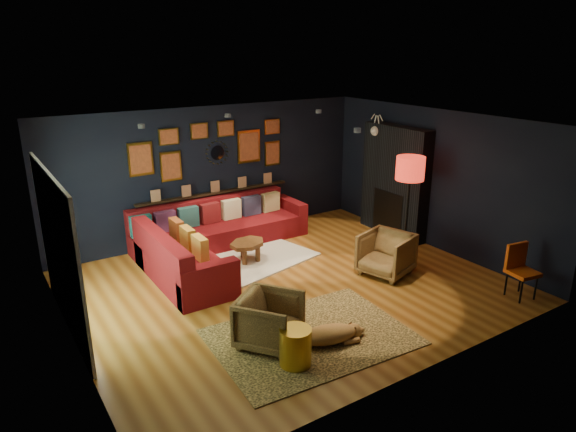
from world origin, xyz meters
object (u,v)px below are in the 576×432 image
armchair_right (386,252)px  gold_stool (295,347)px  armchair_left (269,318)px  floor_lamp (410,172)px  sectional (206,241)px  dog (328,331)px  coffee_table (248,245)px  pouf (177,261)px  orange_chair (520,266)px

armchair_right → gold_stool: (-2.72, -1.34, -0.15)m
armchair_left → floor_lamp: size_ratio=0.41×
sectional → armchair_left: sectional is taller
sectional → dog: size_ratio=3.22×
sectional → coffee_table: bearing=-48.8°
floor_lamp → dog: 3.68m
coffee_table → armchair_right: size_ratio=1.07×
pouf → armchair_left: armchair_left is taller
sectional → gold_stool: size_ratio=6.99×
pouf → dog: size_ratio=0.47×
gold_stool → sectional: bearing=82.2°
floor_lamp → gold_stool: bearing=-153.8°
armchair_left → dog: armchair_left is taller
sectional → floor_lamp: bearing=-30.8°
orange_chair → dog: bearing=-179.3°
pouf → dog: 3.28m
armchair_left → floor_lamp: (3.64, 1.22, 1.18)m
orange_chair → sectional: bearing=139.6°
pouf → dog: bearing=-75.9°
armchair_left → orange_chair: (3.90, -0.91, 0.11)m
coffee_table → orange_chair: bearing=-49.9°
pouf → armchair_right: size_ratio=0.62×
armchair_left → dog: (0.64, -0.41, -0.20)m
sectional → coffee_table: 0.79m
sectional → floor_lamp: (3.11, -1.86, 1.23)m
coffee_table → armchair_left: armchair_left is taller
floor_lamp → pouf: bearing=157.8°
sectional → pouf: (-0.69, -0.31, -0.13)m
pouf → armchair_right: 3.53m
dog → gold_stool: bearing=-151.6°
armchair_right → gold_stool: 3.03m
gold_stool → dog: gold_stool is taller
sectional → dog: (0.11, -3.49, -0.14)m
coffee_table → armchair_right: (1.70, -1.71, 0.08)m
coffee_table → floor_lamp: (2.59, -1.26, 1.24)m
armchair_right → dog: bearing=-77.9°
gold_stool → floor_lamp: (3.61, 1.78, 1.31)m
pouf → gold_stool: bearing=-86.7°
orange_chair → dog: orange_chair is taller
floor_lamp → armchair_right: bearing=-153.6°
gold_stool → coffee_table: bearing=71.5°
gold_stool → dog: 0.63m
sectional → gold_stool: (-0.50, -3.64, -0.08)m
armchair_left → orange_chair: size_ratio=0.91×
pouf → coffee_table: bearing=-13.3°
armchair_left → gold_stool: 0.57m
pouf → gold_stool: gold_stool is taller
sectional → coffee_table: (0.52, -0.59, -0.01)m
sectional → coffee_table: size_ratio=4.03×
pouf → floor_lamp: (3.80, -1.55, 1.37)m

